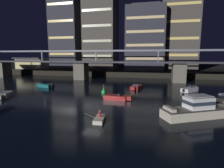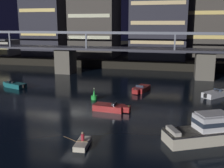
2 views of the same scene
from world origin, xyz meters
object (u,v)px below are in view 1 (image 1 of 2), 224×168
at_px(tower_west_low, 67,31).
at_px(cabin_cruiser_near_left, 196,109).
at_px(river_bridge, 127,67).
at_px(speedboat_mid_center, 45,85).
at_px(waterfront_pavilion, 32,64).
at_px(channel_buoy, 104,91).
at_px(speedboat_far_left, 136,87).
at_px(speedboat_near_right, 4,95).
at_px(speedboat_mid_left, 190,90).
at_px(speedboat_mid_right, 223,98).
at_px(dinghy_with_paddler, 100,119).
at_px(tower_east_tall, 179,31).
at_px(speedboat_far_center, 117,97).
at_px(tower_west_tall, 101,35).
at_px(tower_central, 145,39).

distance_m(tower_west_low, cabin_cruiser_near_left, 63.99).
relative_size(river_bridge, speedboat_mid_center, 18.89).
height_order(waterfront_pavilion, channel_buoy, waterfront_pavilion).
bearing_deg(speedboat_mid_center, speedboat_far_left, 6.19).
bearing_deg(speedboat_near_right, speedboat_mid_left, 20.83).
height_order(river_bridge, channel_buoy, river_bridge).
relative_size(tower_west_low, speedboat_mid_right, 6.17).
xyz_separation_m(speedboat_near_right, speedboat_mid_left, (35.01, 13.32, 0.00)).
relative_size(tower_west_low, speedboat_far_left, 6.09).
bearing_deg(channel_buoy, dinghy_with_paddler, -76.45).
relative_size(river_bridge, cabin_cruiser_near_left, 10.67).
bearing_deg(speedboat_far_left, tower_west_low, 137.47).
distance_m(tower_east_tall, speedboat_near_right, 59.58).
distance_m(tower_west_low, speedboat_near_right, 46.73).
height_order(tower_west_low, dinghy_with_paddler, tower_west_low).
xyz_separation_m(speedboat_near_right, speedboat_mid_center, (1.23, 11.56, 0.00)).
bearing_deg(speedboat_near_right, channel_buoy, 22.77).
bearing_deg(speedboat_mid_center, dinghy_with_paddler, -44.87).
xyz_separation_m(cabin_cruiser_near_left, speedboat_far_center, (-11.43, 6.82, -0.64)).
bearing_deg(speedboat_mid_right, tower_east_tall, 94.18).
bearing_deg(dinghy_with_paddler, tower_west_tall, 105.73).
bearing_deg(speedboat_mid_right, tower_west_tall, 131.26).
bearing_deg(speedboat_mid_right, tower_central, 113.61).
bearing_deg(tower_west_tall, tower_central, -8.36).
relative_size(tower_west_tall, dinghy_with_paddler, 10.39).
xyz_separation_m(tower_west_low, channel_buoy, (25.16, -35.37, -17.38)).
xyz_separation_m(speedboat_near_right, speedboat_far_left, (23.41, 13.97, 0.00)).
relative_size(tower_west_low, speedboat_far_center, 6.05).
xyz_separation_m(waterfront_pavilion, speedboat_mid_center, (24.00, -27.97, -4.02)).
bearing_deg(dinghy_with_paddler, tower_west_low, 119.62).
distance_m(tower_west_low, speedboat_mid_left, 54.78).
xyz_separation_m(cabin_cruiser_near_left, channel_buoy, (-15.09, 11.45, -0.57)).
bearing_deg(speedboat_mid_left, cabin_cruiser_near_left, -98.47).
height_order(tower_west_low, speedboat_mid_right, tower_west_low).
xyz_separation_m(tower_central, speedboat_near_right, (-23.98, -40.36, -13.32)).
bearing_deg(tower_east_tall, speedboat_mid_left, -92.14).
distance_m(waterfront_pavilion, dinghy_with_paddler, 64.88).
bearing_deg(speedboat_far_center, speedboat_mid_right, 10.76).
distance_m(river_bridge, tower_central, 16.52).
xyz_separation_m(tower_west_tall, waterfront_pavilion, (-29.42, -3.37, -11.51)).
relative_size(tower_central, speedboat_far_left, 4.50).
distance_m(river_bridge, cabin_cruiser_near_left, 34.55).
relative_size(waterfront_pavilion, speedboat_mid_center, 2.42).
xyz_separation_m(waterfront_pavilion, dinghy_with_paddler, (43.80, -47.69, -4.16)).
height_order(tower_east_tall, speedboat_mid_left, tower_east_tall).
bearing_deg(tower_central, tower_west_tall, 171.64).
height_order(tower_west_tall, speedboat_far_left, tower_west_tall).
height_order(river_bridge, speedboat_mid_center, river_bridge).
height_order(river_bridge, speedboat_far_center, river_bridge).
distance_m(tower_central, speedboat_mid_right, 39.73).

